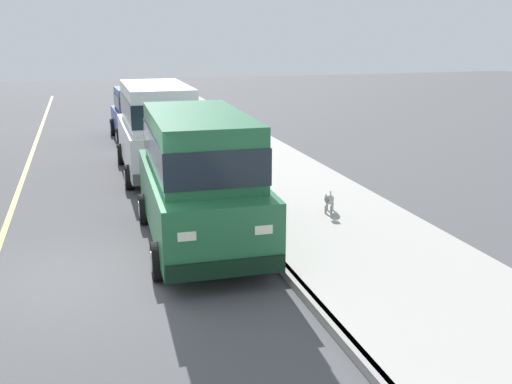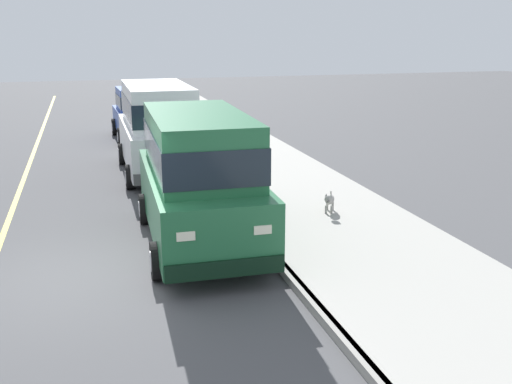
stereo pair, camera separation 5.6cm
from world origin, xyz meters
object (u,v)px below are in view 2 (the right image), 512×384
Objects in this scene: car_green_van at (199,173)px; car_blue_hatchback at (140,113)px; dog_grey at (329,200)px; car_white_van at (158,125)px.

car_green_van is 1.28× the size of car_blue_hatchback.
car_green_van is 7.23× the size of dog_grey.
dog_grey is at bearing -60.09° from car_white_van.
car_white_van is at bearing 119.91° from dog_grey.
car_white_van is at bearing -90.18° from car_blue_hatchback.
dog_grey is at bearing -74.83° from car_blue_hatchback.
car_white_van reaches higher than car_blue_hatchback.
car_blue_hatchback is at bearing 105.17° from dog_grey.
dog_grey is (2.98, -10.98, -0.55)m from car_blue_hatchback.
car_blue_hatchback is 5.63× the size of dog_grey.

